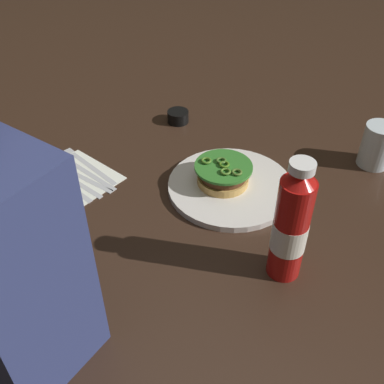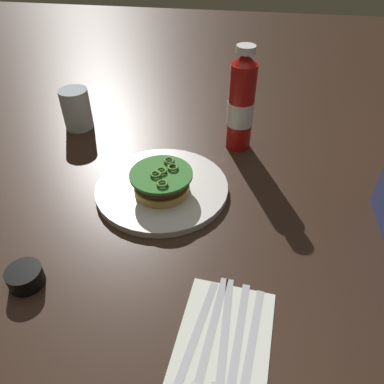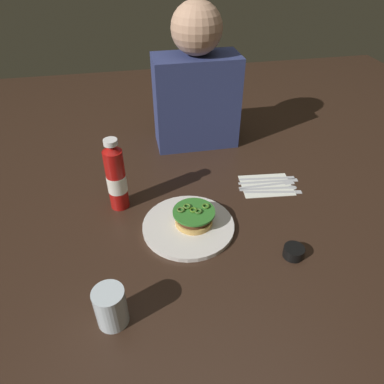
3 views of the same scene
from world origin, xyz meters
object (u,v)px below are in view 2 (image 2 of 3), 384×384
Objects in this scene: burger_sandwich at (162,182)px; condiment_cup at (25,277)px; table_knife at (249,358)px; fork_utensil at (223,347)px; steak_knife at (236,355)px; water_glass at (76,109)px; dinner_plate at (162,188)px; ketchup_bottle at (241,105)px; butter_knife at (192,344)px; napkin at (225,336)px; spoon_utensil at (206,351)px.

condiment_cup is at bearing -34.92° from burger_sandwich.
burger_sandwich is 0.38m from table_knife.
steak_knife is (0.01, 0.02, 0.00)m from fork_utensil.
table_knife is (0.57, 0.47, -0.05)m from water_glass.
dinner_plate is 1.14× the size of ketchup_bottle.
butter_knife is 0.91× the size of steak_knife.
ketchup_bottle reaches higher than fork_utensil.
dinner_plate is 0.35m from napkin.
water_glass is 0.48× the size of steak_knife.
burger_sandwich is 0.52× the size of ketchup_bottle.
napkin is (0.51, 0.01, -0.11)m from ketchup_bottle.
water_glass is 0.51× the size of fork_utensil.
butter_knife is 0.04m from fork_utensil.
dinner_plate is 0.35m from butter_knife.
dinner_plate is at bearing -158.29° from spoon_utensil.
condiment_cup reaches higher than dinner_plate.
steak_knife is at bearing 2.93° from ketchup_bottle.
burger_sandwich is at bearing -160.75° from butter_knife.
table_knife reaches higher than napkin.
ketchup_bottle is 1.20× the size of table_knife.
ketchup_bottle is at bearing 85.76° from water_glass.
table_knife is (0.03, 0.04, 0.00)m from napkin.
dinner_plate is 1.37× the size of table_knife.
ketchup_bottle is 0.54m from butter_knife.
burger_sandwich is at bearing -153.79° from fork_utensil.
steak_knife is at bearing 89.43° from spoon_utensil.
ketchup_bottle reaches higher than spoon_utensil.
napkin is (0.54, 0.43, -0.05)m from water_glass.
water_glass is (-0.03, -0.42, -0.06)m from ketchup_bottle.
dinner_plate is 0.36m from water_glass.
table_knife is (0.01, 0.08, 0.00)m from butter_knife.
fork_utensil is (0.53, 0.01, -0.11)m from ketchup_bottle.
water_glass is 0.73m from steak_knife.
table_knife is at bearing 78.34° from condiment_cup.
condiment_cup is 0.28× the size of table_knife.
burger_sandwich reaches higher than steak_knife.
spoon_utensil is at bearing -1.40° from ketchup_bottle.
table_knife is at bearing 83.98° from butter_knife.
condiment_cup is 0.33m from fork_utensil.
dinner_plate is 0.36m from spoon_utensil.
ketchup_bottle is 0.52m from napkin.
burger_sandwich is 0.63× the size of fork_utensil.
butter_knife and fork_utensil have the same top height.
water_glass reaches higher than butter_knife.
burger_sandwich is 0.62× the size of spoon_utensil.
burger_sandwich is at bearing -33.47° from ketchup_bottle.
burger_sandwich reaches higher than table_knife.
ketchup_bottle reaches higher than dinner_plate.
table_knife is at bearing 39.37° from water_glass.
spoon_utensil is at bearing 70.95° from butter_knife.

